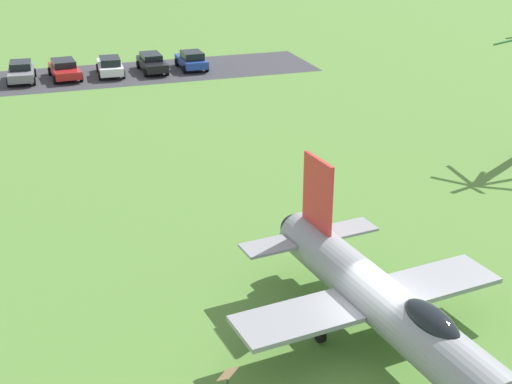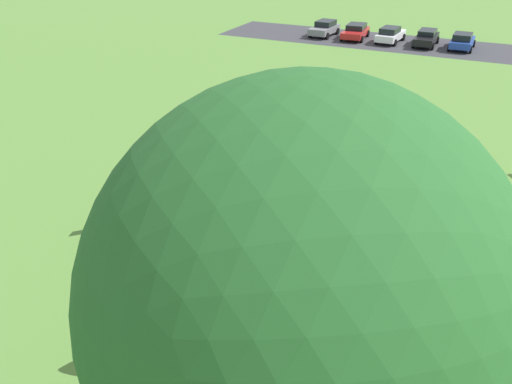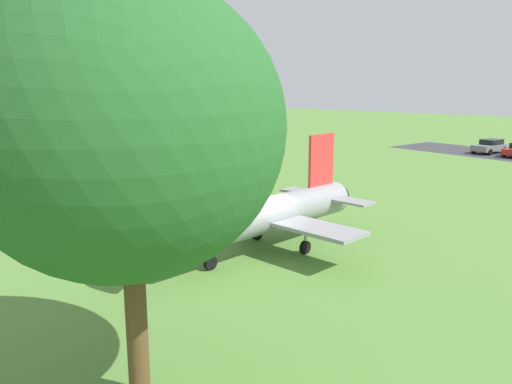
{
  "view_description": "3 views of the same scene",
  "coord_description": "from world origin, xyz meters",
  "px_view_note": "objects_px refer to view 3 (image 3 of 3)",
  "views": [
    {
      "loc": [
        13.01,
        13.37,
        13.21
      ],
      "look_at": [
        -1.54,
        -9.56,
        1.5
      ],
      "focal_mm": 48.95,
      "sensor_mm": 36.0,
      "label": 1
    },
    {
      "loc": [
        -4.8,
        17.88,
        11.92
      ],
      "look_at": [
        -1.07,
        -0.15,
        2.52
      ],
      "focal_mm": 39.95,
      "sensor_mm": 36.0,
      "label": 2
    },
    {
      "loc": [
        -13.26,
        18.03,
        7.58
      ],
      "look_at": [
        1.5,
        -1.35,
        2.31
      ],
      "focal_mm": 36.76,
      "sensor_mm": 36.0,
      "label": 3
    }
  ],
  "objects_px": {
    "display_jet": "(259,216)",
    "info_plaque": "(183,214)",
    "shade_tree": "(127,129)",
    "parked_car_gray": "(490,146)"
  },
  "relations": [
    {
      "from": "display_jet",
      "to": "parked_car_gray",
      "type": "height_order",
      "value": "display_jet"
    },
    {
      "from": "shade_tree",
      "to": "parked_car_gray",
      "type": "relative_size",
      "value": 2.22
    },
    {
      "from": "display_jet",
      "to": "shade_tree",
      "type": "xyz_separation_m",
      "value": [
        -4.08,
        10.25,
        4.77
      ]
    },
    {
      "from": "info_plaque",
      "to": "parked_car_gray",
      "type": "relative_size",
      "value": 0.26
    },
    {
      "from": "info_plaque",
      "to": "shade_tree",
      "type": "bearing_deg",
      "value": 130.79
    },
    {
      "from": "shade_tree",
      "to": "info_plaque",
      "type": "bearing_deg",
      "value": -49.21
    },
    {
      "from": "shade_tree",
      "to": "parked_car_gray",
      "type": "distance_m",
      "value": 51.03
    },
    {
      "from": "info_plaque",
      "to": "display_jet",
      "type": "bearing_deg",
      "value": 173.67
    },
    {
      "from": "display_jet",
      "to": "info_plaque",
      "type": "xyz_separation_m",
      "value": [
        5.27,
        -0.58,
        -0.88
      ]
    },
    {
      "from": "shade_tree",
      "to": "info_plaque",
      "type": "relative_size",
      "value": 8.66
    }
  ]
}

